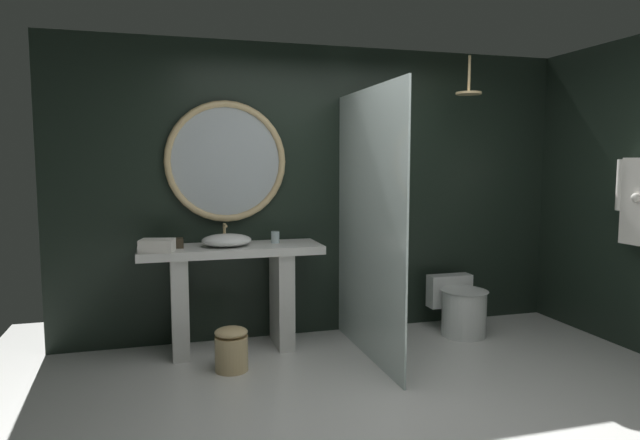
# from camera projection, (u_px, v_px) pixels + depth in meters

# --- Properties ---
(ground_plane) EXTENTS (5.76, 5.76, 0.00)m
(ground_plane) POSITION_uv_depth(u_px,v_px,m) (413.00, 418.00, 3.44)
(ground_plane) COLOR silver
(back_wall_panel) EXTENTS (4.80, 0.10, 2.60)m
(back_wall_panel) POSITION_uv_depth(u_px,v_px,m) (325.00, 191.00, 5.12)
(back_wall_panel) COLOR black
(back_wall_panel) RESTS_ON ground_plane
(side_wall_right) EXTENTS (0.10, 2.47, 2.60)m
(side_wall_right) POSITION_uv_depth(u_px,v_px,m) (632.00, 194.00, 4.68)
(side_wall_right) COLOR black
(side_wall_right) RESTS_ON ground_plane
(vanity_counter) EXTENTS (1.49, 0.51, 0.88)m
(vanity_counter) POSITION_uv_depth(u_px,v_px,m) (232.00, 284.00, 4.64)
(vanity_counter) COLOR silver
(vanity_counter) RESTS_ON ground_plane
(vessel_sink) EXTENTS (0.41, 0.33, 0.18)m
(vessel_sink) POSITION_uv_depth(u_px,v_px,m) (227.00, 240.00, 4.56)
(vessel_sink) COLOR white
(vessel_sink) RESTS_ON vanity_counter
(tumbler_cup) EXTENTS (0.07, 0.07, 0.10)m
(tumbler_cup) POSITION_uv_depth(u_px,v_px,m) (275.00, 237.00, 4.75)
(tumbler_cup) COLOR silver
(tumbler_cup) RESTS_ON vanity_counter
(tissue_box) EXTENTS (0.15, 0.13, 0.07)m
(tissue_box) POSITION_uv_depth(u_px,v_px,m) (174.00, 243.00, 4.49)
(tissue_box) COLOR #3D3323
(tissue_box) RESTS_ON vanity_counter
(round_wall_mirror) EXTENTS (1.03, 0.06, 1.03)m
(round_wall_mirror) POSITION_uv_depth(u_px,v_px,m) (226.00, 162.00, 4.76)
(round_wall_mirror) COLOR #D6B77F
(shower_glass_panel) EXTENTS (0.02, 1.46, 2.15)m
(shower_glass_panel) POSITION_uv_depth(u_px,v_px,m) (368.00, 225.00, 4.43)
(shower_glass_panel) COLOR silver
(shower_glass_panel) RESTS_ON ground_plane
(rain_shower_head) EXTENTS (0.23, 0.23, 0.34)m
(rain_shower_head) POSITION_uv_depth(u_px,v_px,m) (469.00, 90.00, 4.92)
(rain_shower_head) COLOR #D6B77F
(toilet) EXTENTS (0.42, 0.57, 0.51)m
(toilet) POSITION_uv_depth(u_px,v_px,m) (461.00, 307.00, 5.10)
(toilet) COLOR white
(toilet) RESTS_ON ground_plane
(waste_bin) EXTENTS (0.25, 0.25, 0.33)m
(waste_bin) POSITION_uv_depth(u_px,v_px,m) (231.00, 349.00, 4.20)
(waste_bin) COLOR #D6B77F
(waste_bin) RESTS_ON ground_plane
(folded_hand_towel) EXTENTS (0.29, 0.23, 0.10)m
(folded_hand_towel) POSITION_uv_depth(u_px,v_px,m) (157.00, 245.00, 4.29)
(folded_hand_towel) COLOR silver
(folded_hand_towel) RESTS_ON vanity_counter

